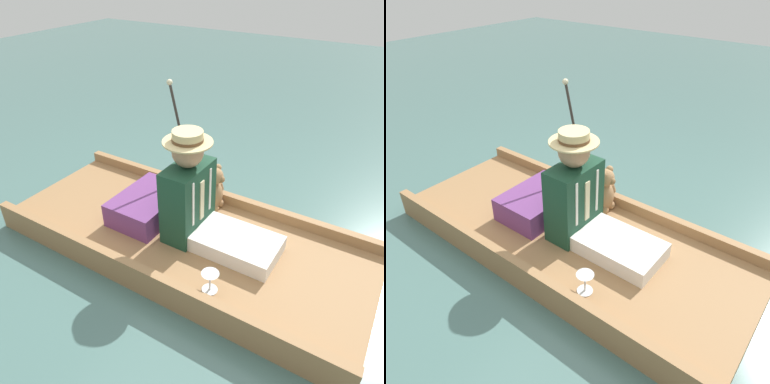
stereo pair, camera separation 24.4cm
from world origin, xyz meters
The scene contains 7 objects.
ground_plane centered at (0.00, 0.00, 0.00)m, with size 16.00×16.00×0.00m, color #476B66.
punt_boat centered at (0.00, 0.00, 0.07)m, with size 1.05×2.57×0.21m.
seat_cushion centered at (-0.04, -0.33, 0.21)m, with size 0.55×0.39×0.18m.
seated_person centered at (-0.03, 0.14, 0.40)m, with size 0.39×0.81×0.77m.
teddy_bear centered at (-0.38, 0.04, 0.29)m, with size 0.25×0.15×0.36m.
wine_glass centered at (0.37, 0.43, 0.22)m, with size 0.10×0.10×0.13m.
walking_cane centered at (-0.43, -0.28, 0.66)m, with size 0.04×0.24×0.92m.
Camera 1 is at (1.72, 1.14, 1.79)m, focal length 35.00 mm.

